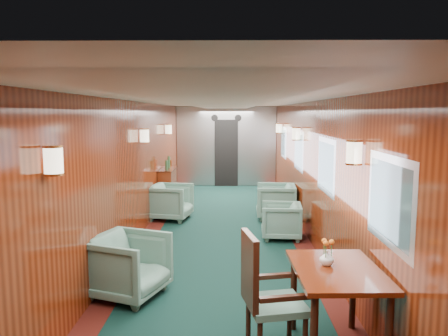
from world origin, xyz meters
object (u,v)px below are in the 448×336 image
at_px(side_chair, 264,292).
at_px(credenza, 168,188).
at_px(dining_table, 337,282).
at_px(armchair_right_near, 281,221).
at_px(armchair_left_near, 128,266).
at_px(armchair_right_far, 276,201).
at_px(armchair_left_far, 171,202).

height_order(side_chair, credenza, credenza).
distance_m(dining_table, armchair_right_near, 3.74).
xyz_separation_m(dining_table, credenza, (-2.43, 6.22, -0.21)).
height_order(credenza, armchair_left_near, credenza).
distance_m(side_chair, armchair_right_far, 5.30).
xyz_separation_m(credenza, armchair_right_near, (2.36, -2.50, -0.16)).
height_order(armchair_left_near, armchair_right_far, armchair_left_near).
height_order(credenza, armchair_left_far, credenza).
bearing_deg(dining_table, armchair_left_far, 111.72).
distance_m(dining_table, armchair_left_far, 5.53).
distance_m(side_chair, armchair_left_near, 2.04).
bearing_deg(armchair_right_near, armchair_left_far, -117.15).
bearing_deg(dining_table, credenza, 109.60).
xyz_separation_m(dining_table, armchair_right_far, (-0.01, 5.17, -0.32)).
height_order(side_chair, armchair_right_near, side_chair).
relative_size(armchair_left_near, armchair_right_far, 1.04).
relative_size(dining_table, armchair_right_far, 1.38).
relative_size(side_chair, armchair_left_near, 1.39).
bearing_deg(armchair_left_near, armchair_left_far, 20.64).
height_order(credenza, armchair_right_near, credenza).
distance_m(credenza, armchair_right_near, 3.44).
distance_m(side_chair, armchair_left_far, 5.38).
bearing_deg(credenza, armchair_left_near, -87.32).
height_order(dining_table, side_chair, side_chair).
bearing_deg(dining_table, armchair_right_near, 89.30).
height_order(dining_table, armchair_left_far, dining_table).
xyz_separation_m(armchair_left_far, armchair_right_near, (2.13, -1.35, -0.05)).
xyz_separation_m(armchair_right_near, armchair_right_far, (0.05, 1.45, 0.05)).
xyz_separation_m(armchair_left_near, armchair_right_near, (2.13, 2.48, -0.06)).
relative_size(armchair_left_near, armchair_left_far, 1.03).
distance_m(side_chair, credenza, 6.54).
bearing_deg(armchair_left_near, armchair_right_near, -20.07).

